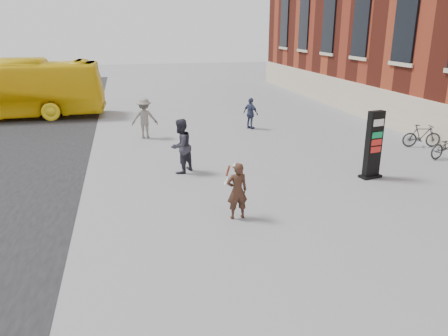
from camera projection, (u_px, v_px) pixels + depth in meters
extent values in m
plane|color=#9E9EA3|center=(259.00, 207.00, 12.37)|extent=(100.00, 100.00, 0.00)
cube|color=beige|center=(420.00, 119.00, 19.64)|extent=(0.18, 44.00, 1.80)
cube|color=black|center=(373.00, 145.00, 14.44)|extent=(0.58, 0.32, 2.28)
cube|color=black|center=(370.00, 176.00, 14.78)|extent=(0.78, 0.49, 0.09)
cube|color=white|center=(376.00, 122.00, 14.20)|extent=(0.45, 0.32, 0.23)
cube|color=#0B6C3C|center=(375.00, 134.00, 14.32)|extent=(0.45, 0.32, 0.20)
cube|color=maroon|center=(374.00, 142.00, 14.40)|extent=(0.45, 0.32, 0.20)
cube|color=maroon|center=(373.00, 149.00, 14.48)|extent=(0.45, 0.32, 0.20)
imported|color=black|center=(237.00, 191.00, 11.44)|extent=(0.58, 0.40, 1.55)
cylinder|color=white|center=(237.00, 165.00, 11.22)|extent=(0.22, 0.22, 0.05)
cone|color=white|center=(241.00, 177.00, 11.61)|extent=(0.22, 0.22, 0.38)
cylinder|color=maroon|center=(241.00, 169.00, 11.54)|extent=(0.12, 0.13, 0.32)
cone|color=white|center=(228.00, 179.00, 11.51)|extent=(0.21, 0.21, 0.38)
cylinder|color=maroon|center=(228.00, 171.00, 11.44)|extent=(0.12, 0.12, 0.32)
imported|color=#2C2B36|center=(181.00, 146.00, 15.02)|extent=(1.16, 1.16, 1.90)
imported|color=slate|center=(144.00, 118.00, 19.76)|extent=(1.24, 0.79, 1.82)
imported|color=#353F60|center=(251.00, 113.00, 21.54)|extent=(0.80, 0.97, 1.54)
imported|color=#2A2B2F|center=(448.00, 146.00, 16.88)|extent=(1.91, 1.00, 0.96)
imported|color=#2A2B2F|center=(422.00, 136.00, 18.37)|extent=(1.66, 0.82, 0.96)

